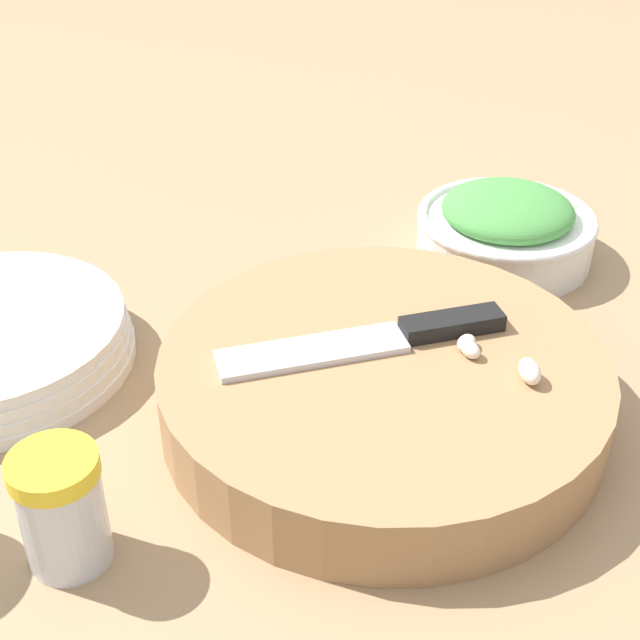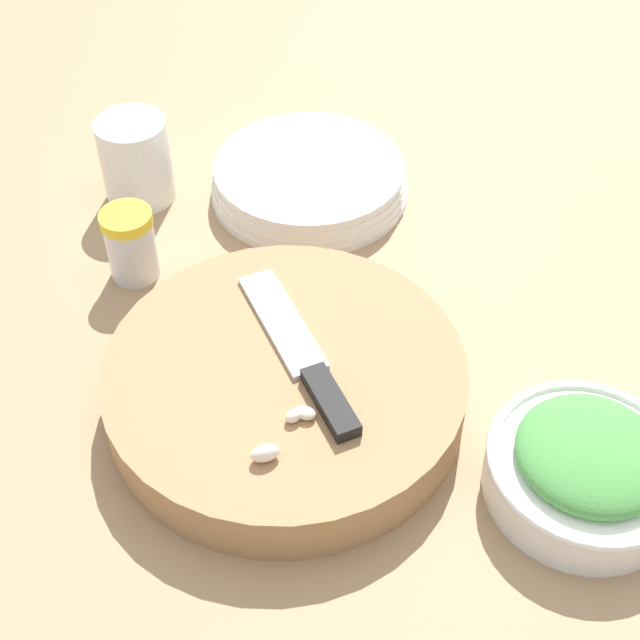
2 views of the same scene
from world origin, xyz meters
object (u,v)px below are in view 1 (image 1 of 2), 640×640
(chef_knife, at_px, (381,338))
(herb_bowl, at_px, (506,227))
(cutting_board, at_px, (383,386))
(spice_jar, at_px, (62,509))
(garlic_cloves, at_px, (500,359))

(chef_knife, xyz_separation_m, herb_bowl, (0.22, 0.12, -0.02))
(cutting_board, relative_size, chef_knife, 1.51)
(cutting_board, relative_size, herb_bowl, 1.93)
(herb_bowl, xyz_separation_m, spice_jar, (-0.46, -0.16, 0.01))
(chef_knife, distance_m, herb_bowl, 0.25)
(cutting_board, height_order, garlic_cloves, garlic_cloves)
(cutting_board, relative_size, garlic_cloves, 4.34)
(chef_knife, relative_size, herb_bowl, 1.28)
(herb_bowl, distance_m, spice_jar, 0.49)
(garlic_cloves, distance_m, herb_bowl, 0.25)
(chef_knife, distance_m, spice_jar, 0.25)
(herb_bowl, relative_size, spice_jar, 2.10)
(garlic_cloves, height_order, spice_jar, spice_jar)
(cutting_board, bearing_deg, garlic_cloves, -37.16)
(cutting_board, height_order, chef_knife, chef_knife)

